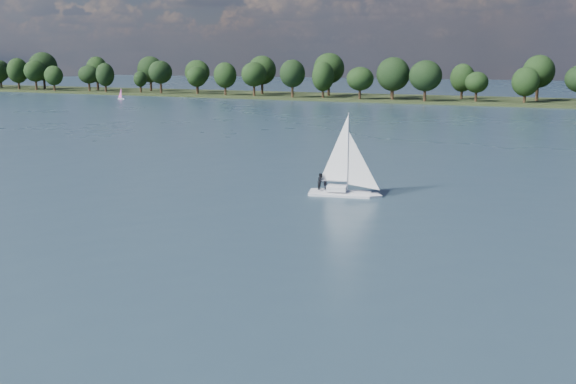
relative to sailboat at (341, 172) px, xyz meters
The scene contains 6 objects.
ground 48.25m from the sailboat, 102.48° to the left, with size 700.00×700.00×0.00m, color #233342.
far_shore 159.40m from the sailboat, 93.75° to the left, with size 660.00×40.00×1.50m, color black.
sailboat is the anchor object (origin of this frame).
dinghy_pink 175.52m from the sailboat, 136.73° to the left, with size 2.59×1.06×4.11m.
pontoon 246.64m from the sailboat, 145.20° to the left, with size 4.00×2.00×0.50m, color #535658.
treeline 157.87m from the sailboat, 99.01° to the left, with size 562.90×73.98×18.36m.
Camera 1 is at (33.17, -7.98, 13.88)m, focal length 40.00 mm.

